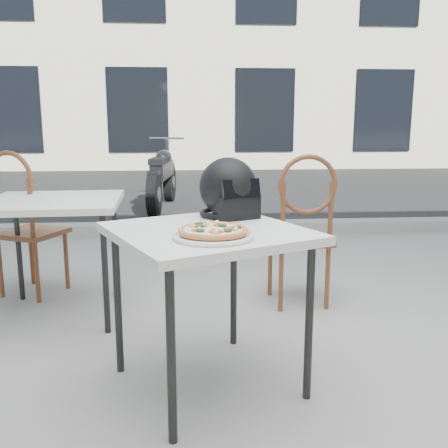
{
  "coord_description": "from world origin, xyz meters",
  "views": [
    {
      "loc": [
        -0.48,
        -2.69,
        1.25
      ],
      "look_at": [
        -0.32,
        -0.6,
        0.83
      ],
      "focal_mm": 40.0,
      "sensor_mm": 36.0,
      "label": 1
    }
  ],
  "objects": [
    {
      "name": "motorcycle",
      "position": [
        -0.81,
        4.75,
        0.46
      ],
      "size": [
        0.54,
        2.09,
        1.04
      ],
      "rotation": [
        0.0,
        0.0,
        -0.11
      ],
      "color": "black",
      "rests_on": "street_asphalt"
    },
    {
      "name": "pizza",
      "position": [
        -0.37,
        -0.65,
        0.81
      ],
      "size": [
        0.39,
        0.39,
        0.04
      ],
      "rotation": [
        0.0,
        0.0,
        -0.4
      ],
      "color": "#DA8B4F",
      "rests_on": "plate"
    },
    {
      "name": "helmet",
      "position": [
        -0.26,
        -0.15,
        0.91
      ],
      "size": [
        0.4,
        0.4,
        0.31
      ],
      "rotation": [
        0.0,
        0.0,
        0.42
      ],
      "color": "black",
      "rests_on": "cafe_table_main"
    },
    {
      "name": "cafe_chair_main",
      "position": [
        0.31,
        0.57,
        0.59
      ],
      "size": [
        0.43,
        0.43,
        1.06
      ],
      "rotation": [
        0.0,
        0.0,
        3.2
      ],
      "color": "brown",
      "rests_on": "ground"
    },
    {
      "name": "building_across",
      "position": [
        -0.0,
        13.99,
        3.5
      ],
      "size": [
        16.0,
        6.06,
        7.0
      ],
      "color": "beige",
      "rests_on": "ground"
    },
    {
      "name": "cafe_table_side",
      "position": [
        -1.32,
        0.53,
        0.71
      ],
      "size": [
        0.85,
        0.85,
        0.78
      ],
      "rotation": [
        0.0,
        0.0,
        0.04
      ],
      "color": "white",
      "rests_on": "ground"
    },
    {
      "name": "ground",
      "position": [
        0.0,
        0.0,
        0.0
      ],
      "size": [
        80.0,
        80.0,
        0.0
      ],
      "primitive_type": "plane",
      "color": "gray",
      "rests_on": "ground"
    },
    {
      "name": "cafe_chair_side",
      "position": [
        -1.65,
        0.92,
        0.6
      ],
      "size": [
        0.54,
        0.54,
        1.07
      ],
      "rotation": [
        0.0,
        0.0,
        2.72
      ],
      "color": "brown",
      "rests_on": "ground"
    },
    {
      "name": "curb",
      "position": [
        0.0,
        3.0,
        0.06
      ],
      "size": [
        30.0,
        0.25,
        0.12
      ],
      "primitive_type": "cube",
      "color": "gray",
      "rests_on": "ground"
    },
    {
      "name": "plate",
      "position": [
        -0.37,
        -0.65,
        0.79
      ],
      "size": [
        0.42,
        0.42,
        0.02
      ],
      "rotation": [
        0.0,
        0.0,
        0.23
      ],
      "color": "white",
      "rests_on": "cafe_table_main"
    },
    {
      "name": "street_asphalt",
      "position": [
        0.0,
        7.0,
        0.0
      ],
      "size": [
        30.0,
        8.0,
        0.0
      ],
      "primitive_type": "cube",
      "color": "black",
      "rests_on": "ground"
    },
    {
      "name": "cafe_table_main",
      "position": [
        -0.38,
        -0.45,
        0.71
      ],
      "size": [
        1.08,
        1.08,
        0.78
      ],
      "rotation": [
        0.0,
        0.0,
        0.43
      ],
      "color": "white",
      "rests_on": "ground"
    }
  ]
}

